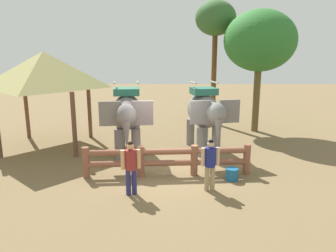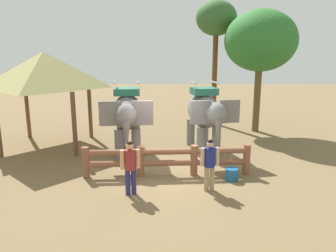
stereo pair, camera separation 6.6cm
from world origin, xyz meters
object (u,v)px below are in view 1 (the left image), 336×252
at_px(tourist_man_in_blue, 131,164).
at_px(log_fence, 167,159).
at_px(elephant_near_left, 127,114).
at_px(tree_back_center, 260,41).
at_px(feed_bucket, 232,174).
at_px(tourist_woman_in_black, 210,161).
at_px(thatched_shelter, 44,70).
at_px(elephant_center, 205,113).
at_px(tree_far_left, 216,21).

bearing_deg(tourist_man_in_blue, log_fence, 55.02).
height_order(elephant_near_left, tourist_man_in_blue, elephant_near_left).
xyz_separation_m(tourist_man_in_blue, tree_back_center, (5.53, 7.82, 3.63)).
relative_size(tourist_man_in_blue, feed_bucket, 3.91).
distance_m(tourist_woman_in_black, tree_back_center, 8.93).
xyz_separation_m(log_fence, feed_bucket, (2.11, -0.35, -0.41)).
bearing_deg(tourist_man_in_blue, elephant_near_left, 98.90).
bearing_deg(tree_back_center, log_fence, -125.35).
relative_size(log_fence, thatched_shelter, 1.35).
bearing_deg(elephant_center, feed_bucket, -79.05).
distance_m(elephant_center, feed_bucket, 3.53).
bearing_deg(tourist_woman_in_black, elephant_near_left, 129.67).
height_order(log_fence, elephant_near_left, elephant_near_left).
distance_m(elephant_near_left, feed_bucket, 4.86).
bearing_deg(tourist_man_in_blue, elephant_center, 59.45).
distance_m(tree_back_center, feed_bucket, 8.33).
height_order(tourist_woman_in_black, tree_far_left, tree_far_left).
xyz_separation_m(elephant_near_left, tourist_man_in_blue, (0.60, -3.86, -0.71)).
relative_size(elephant_near_left, tourist_woman_in_black, 2.16).
xyz_separation_m(elephant_near_left, tourist_woman_in_black, (2.94, -3.54, -0.72)).
relative_size(tourist_woman_in_black, tree_back_center, 0.26).
bearing_deg(feed_bucket, log_fence, 170.52).
relative_size(elephant_near_left, feed_bucket, 8.32).
relative_size(elephant_near_left, elephant_center, 1.00).
height_order(thatched_shelter, tree_far_left, tree_far_left).
relative_size(log_fence, feed_bucket, 13.61).
xyz_separation_m(tree_back_center, feed_bucket, (-2.38, -6.68, -4.37)).
distance_m(log_fence, tree_back_center, 8.71).
bearing_deg(tree_back_center, elephant_near_left, -147.20).
distance_m(tourist_woman_in_black, tree_far_left, 10.50).
relative_size(elephant_center, tourist_woman_in_black, 2.16).
bearing_deg(tree_back_center, feed_bucket, -109.58).
bearing_deg(tree_back_center, tree_far_left, 138.34).
relative_size(thatched_shelter, tree_back_center, 0.69).
bearing_deg(tree_far_left, log_fence, -107.07).
xyz_separation_m(log_fence, elephant_center, (1.50, 2.82, 1.02)).
bearing_deg(elephant_center, tourist_woman_in_black, -93.00).
bearing_deg(elephant_near_left, thatched_shelter, 163.74).
distance_m(log_fence, elephant_near_left, 3.07).
height_order(elephant_center, tree_back_center, tree_back_center).
height_order(elephant_center, tourist_woman_in_black, elephant_center).
height_order(elephant_center, tourist_man_in_blue, elephant_center).
distance_m(tourist_woman_in_black, thatched_shelter, 8.34).
distance_m(thatched_shelter, feed_bucket, 8.84).
height_order(log_fence, tourist_man_in_blue, tourist_man_in_blue).
bearing_deg(tourist_man_in_blue, feed_bucket, 19.80).
height_order(elephant_near_left, thatched_shelter, thatched_shelter).
bearing_deg(feed_bucket, thatched_shelter, 152.83).
height_order(log_fence, tree_far_left, tree_far_left).
distance_m(elephant_center, thatched_shelter, 6.98).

